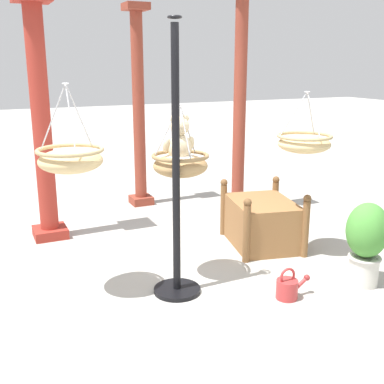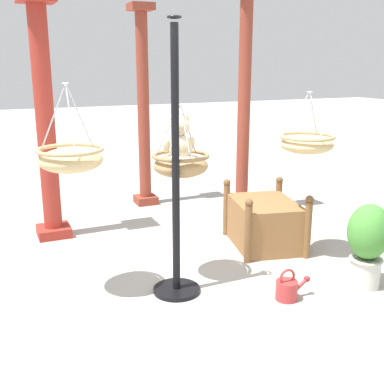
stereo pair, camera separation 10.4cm
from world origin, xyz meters
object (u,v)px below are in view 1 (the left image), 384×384
at_px(greenhouse_pillar_left, 240,109).
at_px(hanging_basket_with_teddy, 180,164).
at_px(display_pole_central, 176,214).
at_px(hanging_basket_left_high, 70,159).
at_px(hanging_basket_right_low, 304,143).
at_px(teddy_bear, 179,142).
at_px(watering_can, 288,288).
at_px(potted_plant_bushy_green, 366,240).
at_px(greenhouse_pillar_far_back, 42,127).
at_px(wooden_planter_box, 262,221).
at_px(greenhouse_pillar_right, 139,112).

bearing_deg(greenhouse_pillar_left, hanging_basket_with_teddy, -133.75).
xyz_separation_m(display_pole_central, greenhouse_pillar_left, (1.77, 1.94, 0.72)).
distance_m(display_pole_central, hanging_basket_left_high, 1.05).
bearing_deg(hanging_basket_right_low, hanging_basket_with_teddy, -179.25).
distance_m(teddy_bear, watering_can, 1.67).
bearing_deg(display_pole_central, potted_plant_bushy_green, -19.45).
distance_m(greenhouse_pillar_left, greenhouse_pillar_far_back, 2.62).
distance_m(hanging_basket_with_teddy, hanging_basket_left_high, 1.01).
relative_size(greenhouse_pillar_left, watering_can, 8.78).
distance_m(display_pole_central, wooden_planter_box, 1.63).
distance_m(hanging_basket_left_high, greenhouse_pillar_far_back, 1.72).
height_order(display_pole_central, hanging_basket_right_low, display_pole_central).
height_order(wooden_planter_box, potted_plant_bushy_green, potted_plant_bushy_green).
bearing_deg(teddy_bear, watering_can, -48.25).
bearing_deg(greenhouse_pillar_right, greenhouse_pillar_left, -41.24).
height_order(teddy_bear, hanging_basket_left_high, hanging_basket_left_high).
distance_m(hanging_basket_left_high, wooden_planter_box, 2.49).
height_order(hanging_basket_left_high, greenhouse_pillar_right, greenhouse_pillar_right).
relative_size(hanging_basket_right_low, watering_can, 1.84).
bearing_deg(greenhouse_pillar_far_back, hanging_basket_left_high, -90.21).
height_order(hanging_basket_with_teddy, wooden_planter_box, hanging_basket_with_teddy).
height_order(display_pole_central, teddy_bear, display_pole_central).
xyz_separation_m(hanging_basket_right_low, wooden_planter_box, (-0.21, 0.43, -0.98)).
bearing_deg(greenhouse_pillar_far_back, hanging_basket_with_teddy, -60.65).
height_order(greenhouse_pillar_far_back, watering_can, greenhouse_pillar_far_back).
xyz_separation_m(hanging_basket_with_teddy, hanging_basket_right_low, (1.44, 0.02, 0.10)).
bearing_deg(watering_can, greenhouse_pillar_left, 70.13).
relative_size(display_pole_central, greenhouse_pillar_right, 0.85).
xyz_separation_m(hanging_basket_left_high, greenhouse_pillar_far_back, (0.01, 1.72, 0.07)).
xyz_separation_m(hanging_basket_left_high, wooden_planter_box, (2.24, 0.40, -1.00)).
xyz_separation_m(teddy_bear, greenhouse_pillar_left, (1.62, 1.67, 0.11)).
xyz_separation_m(greenhouse_pillar_left, greenhouse_pillar_far_back, (-2.62, 0.08, -0.12)).
distance_m(hanging_basket_right_low, greenhouse_pillar_right, 2.82).
bearing_deg(watering_can, hanging_basket_left_high, 153.95).
bearing_deg(teddy_bear, hanging_basket_right_low, -0.14).
bearing_deg(greenhouse_pillar_far_back, greenhouse_pillar_right, 31.09).
distance_m(display_pole_central, greenhouse_pillar_left, 2.73).
xyz_separation_m(greenhouse_pillar_right, watering_can, (0.22, -3.47, -1.30)).
xyz_separation_m(display_pole_central, greenhouse_pillar_right, (0.65, 2.93, 0.63)).
distance_m(hanging_basket_with_teddy, greenhouse_pillar_left, 2.37).
bearing_deg(wooden_planter_box, potted_plant_bushy_green, -75.96).
distance_m(greenhouse_pillar_right, watering_can, 3.71).
height_order(hanging_basket_right_low, greenhouse_pillar_left, greenhouse_pillar_left).
height_order(hanging_basket_with_teddy, teddy_bear, hanging_basket_with_teddy).
bearing_deg(wooden_planter_box, greenhouse_pillar_far_back, 149.39).
relative_size(greenhouse_pillar_left, potted_plant_bushy_green, 3.72).
bearing_deg(watering_can, greenhouse_pillar_far_back, 123.89).
relative_size(wooden_planter_box, potted_plant_bushy_green, 1.34).
height_order(teddy_bear, greenhouse_pillar_far_back, greenhouse_pillar_far_back).
relative_size(teddy_bear, potted_plant_bushy_green, 0.55).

